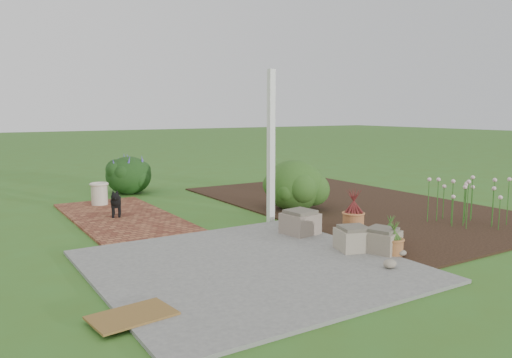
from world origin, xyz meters
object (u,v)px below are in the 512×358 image
black_dog (116,202)px  cream_ceramic_urn (99,194)px  stone_trough_near (353,240)px  evergreen_shrub (294,184)px

black_dog → cream_ceramic_urn: (0.06, 1.29, -0.06)m
black_dog → stone_trough_near: bearing=-42.5°
stone_trough_near → evergreen_shrub: (0.99, 2.65, 0.33)m
cream_ceramic_urn → evergreen_shrub: size_ratio=0.37×
cream_ceramic_urn → evergreen_shrub: evergreen_shrub is taller
stone_trough_near → evergreen_shrub: size_ratio=0.36×
cream_ceramic_urn → evergreen_shrub: (2.95, -2.32, 0.26)m
stone_trough_near → black_dog: size_ratio=0.81×
stone_trough_near → cream_ceramic_urn: 5.34m
stone_trough_near → evergreen_shrub: 2.84m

